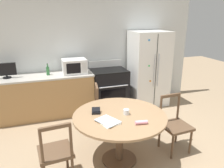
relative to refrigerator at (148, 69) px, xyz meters
name	(u,v)px	position (x,y,z in m)	size (l,w,h in m)	color
back_wall	(88,51)	(-1.35, 0.42, 0.43)	(5.20, 0.10, 2.60)	silver
kitchen_counter	(42,96)	(-2.47, 0.06, -0.42)	(2.19, 0.64, 0.90)	#AD7F4C
refrigerator	(148,69)	(0.00, 0.00, 0.00)	(0.86, 0.73, 1.75)	white
oven_range	(109,89)	(-0.98, 0.03, -0.40)	(0.78, 0.68, 1.08)	black
microwave	(74,66)	(-1.75, 0.05, 0.18)	(0.50, 0.38, 0.30)	white
countertop_tv	(6,70)	(-3.08, 0.09, 0.19)	(0.38, 0.16, 0.30)	black
counter_bottle	(48,71)	(-2.30, 0.08, 0.12)	(0.07, 0.07, 0.25)	#2D6B38
dining_table	(120,123)	(-1.43, -1.88, -0.25)	(1.33, 1.33, 0.75)	#997551
dining_chair_left	(56,153)	(-2.35, -2.04, -0.44)	(0.45, 0.45, 0.90)	brown
dining_chair_right	(175,125)	(-0.50, -1.90, -0.44)	(0.45, 0.45, 0.90)	brown
dining_chair_far	(106,109)	(-1.36, -0.95, -0.44)	(0.48, 0.48, 0.90)	brown
candle_glass	(126,112)	(-1.34, -1.90, -0.09)	(0.08, 0.08, 0.08)	silver
folded_napkin	(141,122)	(-1.26, -2.23, -0.09)	(0.17, 0.08, 0.05)	pink
wallet	(96,111)	(-1.73, -1.72, -0.09)	(0.15, 0.15, 0.07)	black
mail_stack	(108,121)	(-1.66, -2.04, -0.11)	(0.33, 0.37, 0.02)	white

